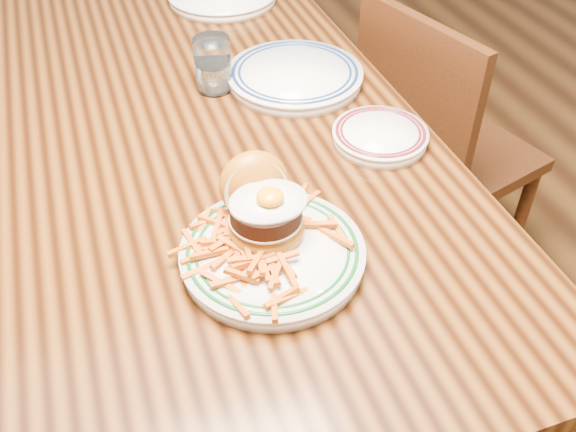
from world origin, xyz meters
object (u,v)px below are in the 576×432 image
object	(u,v)px
table	(202,156)
side_plate	(380,135)
main_plate	(269,237)
chair_right	(434,148)

from	to	relation	value
table	side_plate	world-z (taller)	side_plate
table	main_plate	xyz separation A→B (m)	(0.02, -0.41, 0.13)
table	chair_right	size ratio (longest dim) A/B	1.89
chair_right	main_plate	bearing A→B (deg)	23.88
main_plate	side_plate	size ratio (longest dim) A/B	1.61
chair_right	side_plate	xyz separation A→B (m)	(-0.34, -0.30, 0.31)
table	side_plate	size ratio (longest dim) A/B	8.80
table	chair_right	xyz separation A→B (m)	(0.65, 0.11, -0.21)
chair_right	main_plate	xyz separation A→B (m)	(-0.63, -0.52, 0.33)
table	chair_right	distance (m)	0.69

